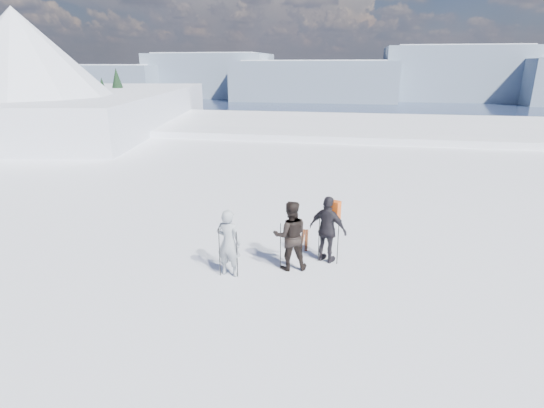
{
  "coord_description": "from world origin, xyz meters",
  "views": [
    {
      "loc": [
        0.44,
        -8.17,
        5.4
      ],
      "look_at": [
        -1.67,
        3.0,
        1.63
      ],
      "focal_mm": 28.0,
      "sensor_mm": 36.0,
      "label": 1
    }
  ],
  "objects_px": {
    "skier_pack": "(328,230)",
    "skis_loose": "(304,239)",
    "skier_grey": "(229,243)",
    "skier_dark": "(290,235)"
  },
  "relations": [
    {
      "from": "skier_dark",
      "to": "skis_loose",
      "type": "relative_size",
      "value": 1.15
    },
    {
      "from": "skier_pack",
      "to": "skis_loose",
      "type": "xyz_separation_m",
      "value": [
        -0.8,
        1.42,
        -0.96
      ]
    },
    {
      "from": "skier_grey",
      "to": "skier_pack",
      "type": "xyz_separation_m",
      "value": [
        2.51,
        1.31,
        0.04
      ]
    },
    {
      "from": "skier_dark",
      "to": "skier_pack",
      "type": "height_order",
      "value": "skier_dark"
    },
    {
      "from": "skier_dark",
      "to": "skis_loose",
      "type": "distance_m",
      "value": 2.27
    },
    {
      "from": "skier_dark",
      "to": "skier_pack",
      "type": "xyz_separation_m",
      "value": [
        0.97,
        0.63,
        -0.01
      ]
    },
    {
      "from": "skier_pack",
      "to": "skis_loose",
      "type": "distance_m",
      "value": 1.89
    },
    {
      "from": "skis_loose",
      "to": "skier_dark",
      "type": "bearing_deg",
      "value": -94.81
    },
    {
      "from": "skier_grey",
      "to": "skis_loose",
      "type": "height_order",
      "value": "skier_grey"
    },
    {
      "from": "skier_dark",
      "to": "skis_loose",
      "type": "height_order",
      "value": "skier_dark"
    }
  ]
}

